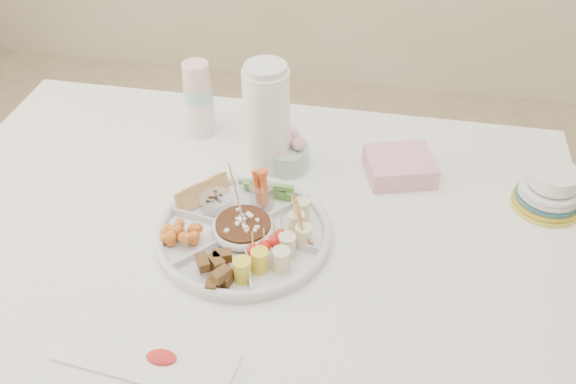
% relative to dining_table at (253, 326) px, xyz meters
% --- Properties ---
extents(dining_table, '(1.52, 1.02, 0.76)m').
position_rel_dining_table_xyz_m(dining_table, '(0.00, 0.00, 0.00)').
color(dining_table, white).
rests_on(dining_table, floor).
extents(party_tray, '(0.45, 0.45, 0.04)m').
position_rel_dining_table_xyz_m(party_tray, '(0.01, -0.06, 0.40)').
color(party_tray, silver).
rests_on(party_tray, dining_table).
extents(bean_dip, '(0.14, 0.14, 0.04)m').
position_rel_dining_table_xyz_m(bean_dip, '(0.01, -0.06, 0.41)').
color(bean_dip, '#3E180C').
rests_on(bean_dip, party_tray).
extents(tortillas, '(0.13, 0.13, 0.07)m').
position_rel_dining_table_xyz_m(tortillas, '(0.13, -0.02, 0.42)').
color(tortillas, '#BB7E2D').
rests_on(tortillas, party_tray).
extents(carrot_cucumber, '(0.13, 0.13, 0.10)m').
position_rel_dining_table_xyz_m(carrot_cucumber, '(0.03, 0.07, 0.44)').
color(carrot_cucumber, orange).
rests_on(carrot_cucumber, party_tray).
extents(pita_raisins, '(0.13, 0.13, 0.06)m').
position_rel_dining_table_xyz_m(pita_raisins, '(-0.09, 0.03, 0.42)').
color(pita_raisins, tan).
rests_on(pita_raisins, party_tray).
extents(cherries, '(0.12, 0.12, 0.04)m').
position_rel_dining_table_xyz_m(cherries, '(-0.12, -0.10, 0.42)').
color(cherries, orange).
rests_on(cherries, party_tray).
extents(granola_chunks, '(0.12, 0.12, 0.04)m').
position_rel_dining_table_xyz_m(granola_chunks, '(-0.02, -0.19, 0.42)').
color(granola_chunks, '#402A12').
rests_on(granola_chunks, party_tray).
extents(banana_tomato, '(0.14, 0.14, 0.10)m').
position_rel_dining_table_xyz_m(banana_tomato, '(0.10, -0.15, 0.44)').
color(banana_tomato, '#FFDD89').
rests_on(banana_tomato, party_tray).
extents(cup_stack, '(0.08, 0.08, 0.21)m').
position_rel_dining_table_xyz_m(cup_stack, '(-0.21, 0.33, 0.48)').
color(cup_stack, silver).
rests_on(cup_stack, dining_table).
extents(thermos, '(0.13, 0.13, 0.29)m').
position_rel_dining_table_xyz_m(thermos, '(0.00, 0.21, 0.52)').
color(thermos, white).
rests_on(thermos, dining_table).
extents(flower_bowl, '(0.13, 0.13, 0.09)m').
position_rel_dining_table_xyz_m(flower_bowl, '(0.05, 0.22, 0.42)').
color(flower_bowl, silver).
rests_on(flower_bowl, dining_table).
extents(napkin_stack, '(0.19, 0.18, 0.05)m').
position_rel_dining_table_xyz_m(napkin_stack, '(0.33, 0.23, 0.41)').
color(napkin_stack, '#E9A2B4').
rests_on(napkin_stack, dining_table).
extents(plate_stack, '(0.20, 0.20, 0.10)m').
position_rel_dining_table_xyz_m(plate_stack, '(0.67, 0.18, 0.43)').
color(plate_stack, '#F0D352').
rests_on(plate_stack, dining_table).
extents(placemat, '(0.34, 0.15, 0.01)m').
position_rel_dining_table_xyz_m(placemat, '(-0.09, -0.40, 0.38)').
color(placemat, silver).
rests_on(placemat, dining_table).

